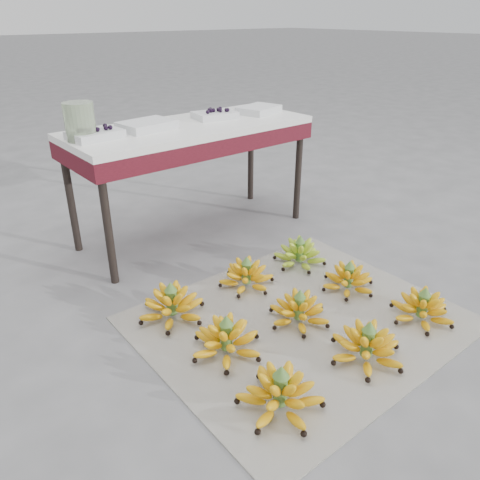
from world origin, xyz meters
TOP-DOWN VIEW (x-y plane):
  - ground at (0.00, 0.00)m, footprint 60.00×60.00m
  - newspaper_mat at (-0.01, -0.04)m, footprint 1.27×1.07m
  - bunch_front_left at (-0.41, -0.33)m, footprint 0.35×0.35m
  - bunch_front_center at (0.01, -0.36)m, footprint 0.33×0.33m
  - bunch_front_right at (0.39, -0.35)m, footprint 0.33×0.33m
  - bunch_mid_left at (-0.37, -0.00)m, footprint 0.36×0.36m
  - bunch_mid_center at (-0.02, -0.04)m, footprint 0.30×0.30m
  - bunch_mid_right at (0.34, -0.01)m, footprint 0.32×0.32m
  - bunch_back_left at (-0.41, 0.32)m, footprint 0.36×0.36m
  - bunch_back_center at (-0.00, 0.31)m, footprint 0.32×0.32m
  - bunch_back_right at (0.35, 0.31)m, footprint 0.33×0.33m
  - vendor_table at (0.16, 0.97)m, footprint 1.32×0.53m
  - tray_far_left at (-0.36, 0.99)m, footprint 0.25×0.19m
  - tray_left at (-0.08, 1.00)m, footprint 0.28×0.22m
  - tray_right at (0.35, 1.01)m, footprint 0.25×0.20m
  - tray_far_right at (0.64, 0.97)m, footprint 0.28×0.23m
  - glass_jar at (-0.42, 1.00)m, footprint 0.18×0.18m

SIDE VIEW (x-z plane):
  - ground at x=0.00m, z-range 0.00..0.00m
  - newspaper_mat at x=-0.01m, z-range 0.00..0.01m
  - bunch_mid_right at x=0.34m, z-range -0.02..0.13m
  - bunch_mid_center at x=-0.02m, z-range -0.02..0.14m
  - bunch_back_center at x=0.00m, z-range -0.02..0.14m
  - bunch_front_right at x=0.39m, z-range -0.02..0.14m
  - bunch_back_right at x=0.35m, z-range -0.02..0.14m
  - bunch_mid_left at x=-0.37m, z-range -0.02..0.15m
  - bunch_front_center at x=0.01m, z-range -0.02..0.15m
  - bunch_back_left at x=-0.41m, z-range -0.02..0.15m
  - bunch_front_left at x=-0.41m, z-range -0.02..0.15m
  - vendor_table at x=0.16m, z-range 0.24..0.88m
  - tray_far_right at x=0.64m, z-range 0.63..0.67m
  - tray_right at x=0.35m, z-range 0.63..0.68m
  - tray_far_left at x=-0.36m, z-range 0.62..0.68m
  - tray_left at x=-0.08m, z-range 0.63..0.68m
  - glass_jar at x=-0.42m, z-range 0.63..0.81m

